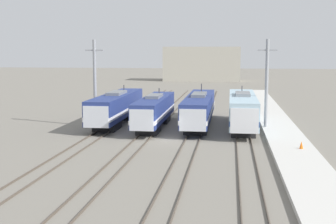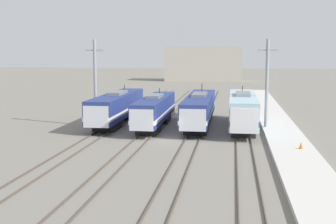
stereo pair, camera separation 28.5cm
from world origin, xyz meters
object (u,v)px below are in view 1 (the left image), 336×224
locomotive_center_right (199,109)px  locomotive_far_right (242,111)px  traffic_cone (301,145)px  locomotive_center_left (154,111)px  catenary_tower_right (267,84)px  locomotive_far_left (116,107)px  catenary_tower_left (95,82)px

locomotive_center_right → locomotive_far_right: 5.38m
locomotive_far_right → traffic_cone: 13.12m
locomotive_center_left → catenary_tower_right: catenary_tower_right is taller
locomotive_center_left → catenary_tower_right: 13.36m
locomotive_center_left → locomotive_far_left: bearing=155.6°
locomotive_center_right → catenary_tower_left: (-12.32, -1.71, 3.26)m
catenary_tower_left → locomotive_center_right: bearing=7.9°
locomotive_far_right → traffic_cone: locomotive_far_right is taller
locomotive_far_left → catenary_tower_left: (-2.02, -2.04, 3.23)m
locomotive_far_right → catenary_tower_left: (-17.47, -0.15, 3.13)m
traffic_cone → locomotive_center_left: bearing=142.7°
locomotive_far_left → traffic_cone: 24.75m
locomotive_far_right → catenary_tower_left: size_ratio=1.70×
locomotive_center_right → catenary_tower_left: 12.86m
locomotive_center_right → locomotive_far_right: size_ratio=1.11×
catenary_tower_left → locomotive_far_right: bearing=0.5°
catenary_tower_left → locomotive_center_left: bearing=-2.3°
catenary_tower_right → locomotive_center_left: bearing=-178.7°
catenary_tower_right → traffic_cone: size_ratio=15.51×
traffic_cone → locomotive_far_left: bearing=145.6°
locomotive_far_left → catenary_tower_left: catenary_tower_left is taller
locomotive_center_right → catenary_tower_right: size_ratio=1.88×
catenary_tower_left → catenary_tower_right: 20.11m
catenary_tower_right → traffic_cone: (2.29, -11.92, -4.61)m
locomotive_far_left → locomotive_center_right: (10.30, -0.34, -0.03)m
locomotive_far_left → catenary_tower_left: size_ratio=1.79×
locomotive_far_left → locomotive_center_right: locomotive_center_right is taller
locomotive_far_left → catenary_tower_right: 18.50m
locomotive_center_left → locomotive_far_right: bearing=2.5°
traffic_cone → locomotive_far_right: bearing=112.2°
locomotive_far_left → locomotive_center_left: 5.66m
catenary_tower_left → traffic_cone: (22.41, -11.92, -4.61)m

